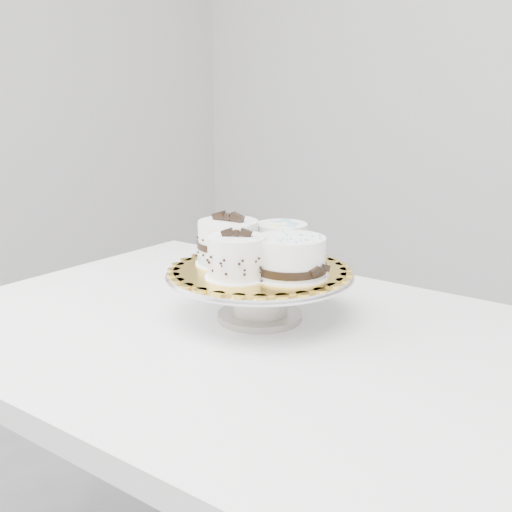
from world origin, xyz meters
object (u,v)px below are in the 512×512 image
Objects in this scene: cake_board at (260,270)px; cake_dots at (282,242)px; cake_banded at (228,244)px; cake_ribbon at (291,258)px; cake_stand at (260,286)px; table at (265,374)px; cake_swirl at (237,258)px.

cake_dots is at bearing 94.26° from cake_board.
cake_banded is 0.88× the size of cake_ribbon.
cake_stand is 2.41× the size of cake_ribbon.
cake_dots reaches higher than cake_stand.
cake_stand is at bearing -66.77° from cake_dots.
cake_banded is at bearing -173.34° from cake_board.
cake_banded is (-0.12, 0.05, 0.21)m from table.
cake_dots is (-0.01, 0.14, 0.00)m from cake_swirl.
cake_swirl reaches higher than cake_board.
cake_board is (-0.05, 0.05, 0.17)m from table.
cake_ribbon is at bearing -26.32° from cake_dots.
cake_swirl is at bearing -67.34° from cake_dots.
cake_banded is 0.10m from cake_dots.
cake_board is 0.08m from cake_dots.
cake_dots is at bearing 62.35° from cake_swirl.
table is 0.21m from cake_ribbon.
cake_board is at bearing 90.00° from cake_stand.
cake_ribbon is (0.07, -0.00, 0.03)m from cake_board.
cake_swirl is 0.14m from cake_dots.
cake_stand is at bearing 133.97° from table.
cake_stand is 0.10m from cake_ribbon.
table is 9.18× the size of cake_swirl.
table is 0.16m from cake_stand.
cake_banded reaches higher than cake_stand.
cake_banded is at bearing 108.56° from cake_swirl.
cake_board reaches higher than cake_stand.
cake_ribbon is at bearing 12.11° from cake_swirl.
cake_dots is (-0.06, 0.13, 0.21)m from table.
cake_board is 0.08m from cake_ribbon.
cake_dots is at bearing 113.71° from table.
cake_banded is (-0.07, 0.06, 0.00)m from cake_swirl.
cake_stand is 2.78× the size of cake_dots.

